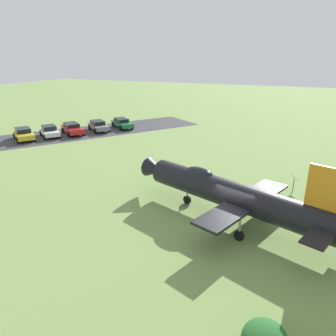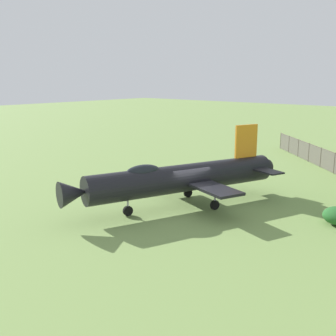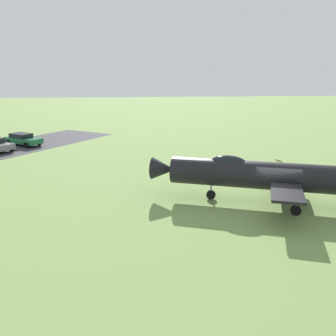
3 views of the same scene
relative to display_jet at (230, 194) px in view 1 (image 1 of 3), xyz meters
name	(u,v)px [view 1 (image 1 of 3)]	position (x,y,z in m)	size (l,w,h in m)	color
ground_plane	(234,222)	(0.37, -0.14, -1.87)	(200.00, 200.00, 0.00)	#75934C
parking_strip	(76,133)	(-24.50, 15.27, -1.86)	(35.50, 8.00, 0.00)	#38383D
display_jet	(230,194)	(0.00, 0.00, 0.00)	(14.41, 8.53, 4.92)	black
info_plaque	(294,179)	(3.54, 6.92, -1.01)	(0.66, 0.72, 1.14)	#333333
parked_car_green	(122,123)	(-20.58, 20.92, -1.15)	(4.67, 4.07, 1.34)	#1E6B3D
parked_car_gray	(98,126)	(-22.67, 17.98, -1.14)	(4.52, 4.07, 1.37)	slate
parked_car_red	(72,128)	(-24.78, 15.02, -1.11)	(4.96, 4.25, 1.42)	red
parked_car_white	(50,131)	(-26.50, 12.62, -1.13)	(4.35, 3.89, 1.40)	silver
parked_car_yellow	(24,134)	(-28.31, 10.07, -1.12)	(4.64, 4.00, 1.43)	gold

